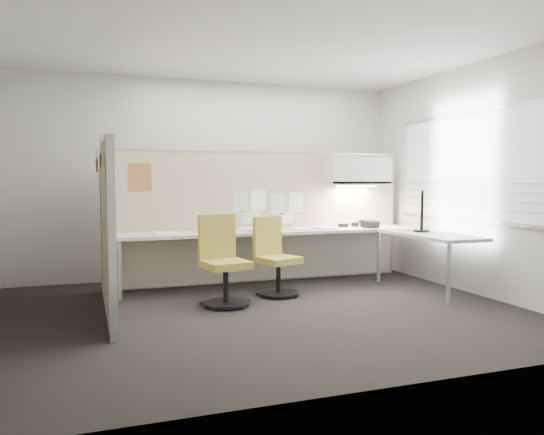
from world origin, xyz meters
name	(u,v)px	position (x,y,z in m)	size (l,w,h in m)	color
floor	(259,312)	(0.00, 0.00, -0.01)	(5.50, 4.50, 0.01)	black
ceiling	(259,40)	(0.00, 0.00, 2.80)	(5.50, 4.50, 0.01)	white
wall_back	(210,179)	(0.00, 2.25, 1.40)	(5.50, 0.02, 2.80)	beige
wall_front	(369,177)	(0.00, -2.25, 1.40)	(5.50, 0.02, 2.80)	beige
wall_right	(475,179)	(2.75, 0.00, 1.40)	(0.02, 4.50, 2.80)	beige
window_pane	(473,166)	(2.73, 0.00, 1.55)	(0.01, 2.80, 1.30)	#ACB9C8
partition_back	(261,218)	(0.55, 1.60, 0.88)	(4.10, 0.06, 1.75)	tan
partition_left	(107,229)	(-1.50, 0.50, 0.88)	(0.06, 2.20, 1.75)	tan
desk	(300,240)	(0.93, 1.13, 0.60)	(4.00, 2.07, 0.73)	beige
overhead_bin	(357,171)	(1.90, 1.39, 1.51)	(0.90, 0.36, 0.38)	beige
task_light_strip	(357,186)	(1.90, 1.39, 1.30)	(0.60, 0.06, 0.02)	#FFEABF
pinned_papers	(267,206)	(0.63, 1.57, 1.03)	(1.01, 0.00, 0.47)	#8CBF8C
poster	(140,177)	(-1.05, 1.57, 1.42)	(0.28, 0.00, 0.35)	orange
chair_left	(223,264)	(-0.28, 0.43, 0.46)	(0.54, 0.56, 0.99)	black
chair_right	(275,259)	(0.44, 0.72, 0.43)	(0.56, 0.57, 0.93)	black
monitor	(422,208)	(2.30, 0.41, 1.03)	(0.31, 0.42, 0.52)	black
phone	(370,224)	(1.99, 1.17, 0.78)	(0.25, 0.24, 0.12)	black
stapler	(343,225)	(1.69, 1.38, 0.76)	(0.14, 0.04, 0.05)	black
tape_dispenser	(355,225)	(1.87, 1.38, 0.76)	(0.10, 0.06, 0.06)	black
coat_hook	(99,176)	(-1.58, -0.24, 1.42)	(0.18, 0.43, 1.31)	silver
paper_stack_0	(165,233)	(-0.81, 1.19, 0.74)	(0.23, 0.30, 0.02)	white
paper_stack_1	(214,231)	(-0.17, 1.30, 0.74)	(0.23, 0.30, 0.02)	white
paper_stack_2	(249,230)	(0.25, 1.18, 0.75)	(0.23, 0.30, 0.05)	white
paper_stack_3	(299,229)	(0.97, 1.28, 0.74)	(0.23, 0.30, 0.02)	white
paper_stack_4	(324,228)	(1.34, 1.25, 0.74)	(0.23, 0.30, 0.03)	white
paper_stack_5	(400,229)	(2.19, 0.74, 0.74)	(0.23, 0.30, 0.02)	white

